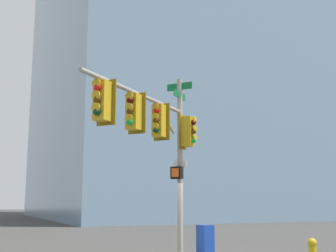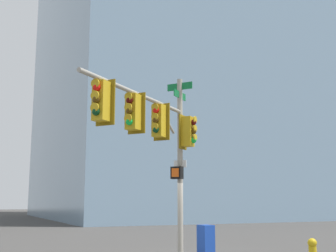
% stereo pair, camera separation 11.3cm
% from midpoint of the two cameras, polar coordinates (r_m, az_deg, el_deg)
% --- Properties ---
extents(signal_pole_assembly, '(4.76, 3.87, 6.05)m').
position_cam_midpoint_polar(signal_pole_assembly, '(13.30, -1.23, -0.34)').
color(signal_pole_assembly, '#9E998C').
rests_on(signal_pole_assembly, ground_plane).
extents(newspaper_box, '(0.47, 0.59, 1.05)m').
position_cam_midpoint_polar(newspaper_box, '(16.66, 5.11, -14.40)').
color(newspaper_box, '#193FA5').
rests_on(newspaper_box, ground_plane).
extents(building_brick_midblock, '(19.22, 14.12, 30.11)m').
position_cam_midpoint_polar(building_brick_midblock, '(55.46, 7.96, 4.12)').
color(building_brick_midblock, brown).
rests_on(building_brick_midblock, ground_plane).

